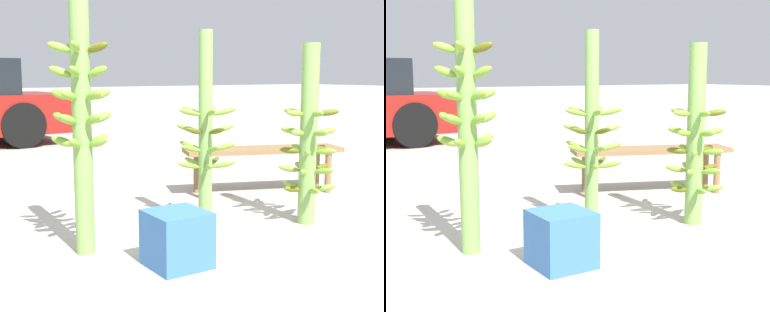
# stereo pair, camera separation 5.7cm
# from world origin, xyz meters

# --- Properties ---
(ground_plane) EXTENTS (80.00, 80.00, 0.00)m
(ground_plane) POSITION_xyz_m (0.00, 0.00, 0.00)
(ground_plane) COLOR #B2AA9E
(banana_stalk_left) EXTENTS (0.39, 0.39, 1.66)m
(banana_stalk_left) POSITION_xyz_m (-0.89, 0.44, 0.88)
(banana_stalk_left) COLOR #7AA851
(banana_stalk_left) RESTS_ON ground_plane
(banana_stalk_center) EXTENTS (0.44, 0.44, 1.42)m
(banana_stalk_center) POSITION_xyz_m (0.03, 0.45, 0.70)
(banana_stalk_center) COLOR #7AA851
(banana_stalk_center) RESTS_ON ground_plane
(banana_stalk_right) EXTENTS (0.44, 0.44, 1.34)m
(banana_stalk_right) POSITION_xyz_m (0.78, 0.19, 0.64)
(banana_stalk_right) COLOR #7AA851
(banana_stalk_right) RESTS_ON ground_plane
(market_bench) EXTENTS (1.52, 0.86, 0.43)m
(market_bench) POSITION_xyz_m (1.18, 1.18, 0.37)
(market_bench) COLOR olive
(market_bench) RESTS_ON ground_plane
(produce_crate) EXTENTS (0.33, 0.33, 0.33)m
(produce_crate) POSITION_xyz_m (-0.52, -0.07, 0.17)
(produce_crate) COLOR #386BB2
(produce_crate) RESTS_ON ground_plane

